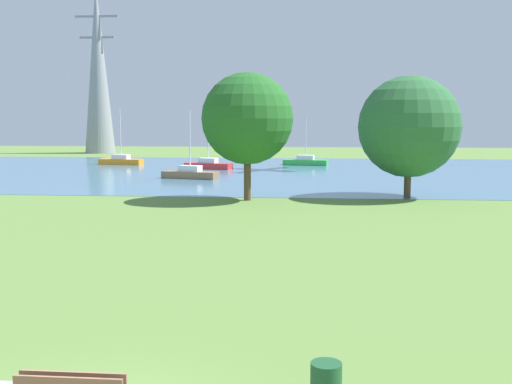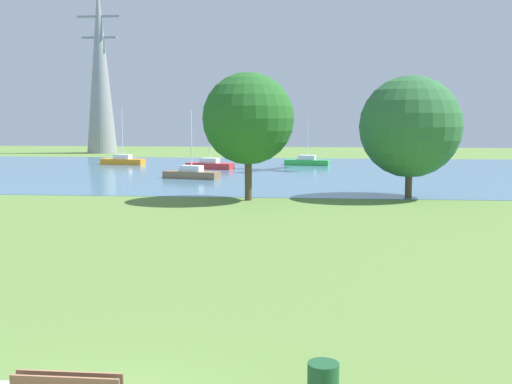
% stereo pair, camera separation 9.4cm
% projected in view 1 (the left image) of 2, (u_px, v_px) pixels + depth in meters
% --- Properties ---
extents(ground_plane, '(160.00, 160.00, 0.00)m').
position_uv_depth(ground_plane, '(236.00, 217.00, 31.73)').
color(ground_plane, olive).
extents(water_surface, '(140.00, 40.00, 0.02)m').
position_uv_depth(water_surface, '(271.00, 171.00, 59.42)').
color(water_surface, teal).
rests_on(water_surface, ground).
extents(sailboat_red, '(5.02, 2.56, 6.11)m').
position_uv_depth(sailboat_red, '(208.00, 165.00, 62.21)').
color(sailboat_red, red).
rests_on(sailboat_red, water_surface).
extents(sailboat_orange, '(4.94, 2.05, 6.19)m').
position_uv_depth(sailboat_orange, '(121.00, 160.00, 68.34)').
color(sailboat_orange, orange).
rests_on(sailboat_orange, water_surface).
extents(sailboat_green, '(4.98, 2.25, 5.32)m').
position_uv_depth(sailboat_green, '(305.00, 161.00, 67.11)').
color(sailboat_green, green).
rests_on(sailboat_green, water_surface).
extents(sailboat_brown, '(5.02, 2.58, 5.77)m').
position_uv_depth(sailboat_brown, '(190.00, 173.00, 52.27)').
color(sailboat_brown, brown).
rests_on(sailboat_brown, water_surface).
extents(tree_east_far, '(5.68, 5.68, 7.93)m').
position_uv_depth(tree_east_far, '(247.00, 119.00, 37.82)').
color(tree_east_far, brown).
rests_on(tree_east_far, ground).
extents(tree_west_far, '(6.50, 6.50, 7.82)m').
position_uv_depth(tree_west_far, '(409.00, 127.00, 39.17)').
color(tree_west_far, brown).
rests_on(tree_west_far, ground).
extents(electricity_pylon, '(6.40, 4.40, 24.88)m').
position_uv_depth(electricity_pylon, '(98.00, 68.00, 90.15)').
color(electricity_pylon, gray).
rests_on(electricity_pylon, ground).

